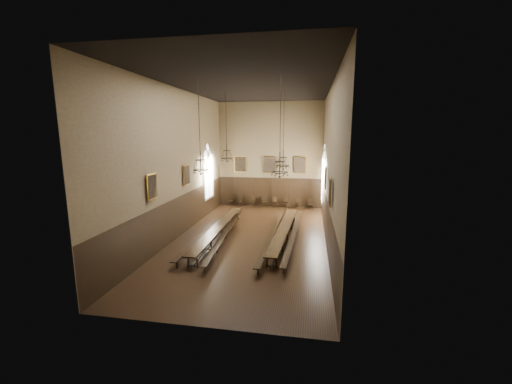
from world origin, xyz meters
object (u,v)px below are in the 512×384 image
(chair_6, at_px, (298,206))
(chandelier_back_left, at_px, (227,154))
(chair_1, at_px, (240,203))
(chandelier_front_right, at_px, (280,166))
(chandelier_back_right, at_px, (283,161))
(chair_4, at_px, (275,204))
(chair_5, at_px, (286,204))
(table_left, at_px, (219,232))
(chair_7, at_px, (311,206))
(chair_3, at_px, (264,204))
(bench_right_outer, at_px, (293,236))
(chandelier_front_left, at_px, (201,164))
(bench_left_inner, at_px, (226,234))
(bench_left_outer, at_px, (210,232))
(chair_0, at_px, (231,203))
(chair_2, at_px, (252,204))
(table_right, at_px, (284,234))
(bench_right_inner, at_px, (273,235))

(chair_6, bearing_deg, chandelier_back_left, -116.74)
(chair_1, relative_size, chandelier_front_right, 0.22)
(chair_1, xyz_separation_m, chandelier_back_right, (4.33, -6.12, 4.29))
(chair_4, xyz_separation_m, chair_5, (0.91, 0.01, 0.02))
(table_left, distance_m, chair_7, 10.35)
(chair_3, bearing_deg, bench_right_outer, -78.40)
(chair_4, bearing_deg, chandelier_front_left, -114.70)
(bench_left_inner, relative_size, chair_7, 11.36)
(bench_left_outer, xyz_separation_m, chair_1, (-0.03, 8.44, 0.01))
(chair_3, relative_size, chair_5, 1.08)
(chair_0, relative_size, chair_2, 1.00)
(chair_2, bearing_deg, chair_3, 17.49)
(bench_left_inner, height_order, chandelier_back_right, chandelier_back_right)
(table_left, relative_size, bench_right_outer, 0.97)
(bench_left_inner, relative_size, chair_5, 10.84)
(chandelier_front_left, bearing_deg, chair_2, 86.30)
(bench_left_inner, bearing_deg, table_left, -179.12)
(table_left, relative_size, chandelier_back_right, 2.02)
(table_right, relative_size, chair_6, 11.02)
(bench_right_inner, height_order, chandelier_front_right, chandelier_front_right)
(bench_right_outer, xyz_separation_m, chandelier_front_right, (-0.62, -2.73, 4.47))
(chair_7, bearing_deg, chandelier_back_right, -126.91)
(table_right, relative_size, bench_right_inner, 0.88)
(bench_left_inner, relative_size, chair_1, 10.03)
(chair_3, xyz_separation_m, chandelier_back_right, (2.11, -6.08, 4.29))
(bench_left_outer, xyz_separation_m, bench_right_inner, (3.93, 0.04, 0.01))
(table_left, distance_m, bench_left_outer, 0.71)
(table_right, distance_m, chandelier_front_right, 5.22)
(table_right, bearing_deg, chair_7, 79.11)
(table_right, xyz_separation_m, chandelier_back_left, (-4.13, 2.48, 4.62))
(chair_1, xyz_separation_m, chandelier_front_left, (0.43, -10.92, 4.47))
(bench_left_inner, xyz_separation_m, chair_2, (0.01, 8.70, -0.02))
(chandelier_front_right, bearing_deg, chair_5, 92.62)
(table_left, height_order, bench_right_inner, table_left)
(table_left, xyz_separation_m, chair_0, (-1.47, 8.73, -0.10))
(bench_left_outer, relative_size, chair_6, 12.28)
(table_left, relative_size, chair_7, 10.75)
(table_right, relative_size, chandelier_back_right, 1.93)
(chandelier_back_right, bearing_deg, chandelier_front_right, -87.07)
(table_right, distance_m, bench_left_outer, 4.58)
(table_right, distance_m, chandelier_back_left, 6.67)
(bench_right_outer, bearing_deg, chair_6, 90.52)
(table_right, distance_m, bench_left_inner, 3.51)
(chair_0, height_order, chandelier_front_left, chandelier_front_left)
(chair_3, bearing_deg, chandelier_back_left, -114.72)
(table_left, xyz_separation_m, chair_2, (0.47, 8.71, -0.10))
(chair_0, relative_size, chandelier_back_left, 0.21)
(chandelier_back_left, relative_size, chandelier_front_left, 0.95)
(bench_left_outer, height_order, chair_6, chair_6)
(table_right, distance_m, chair_6, 8.29)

